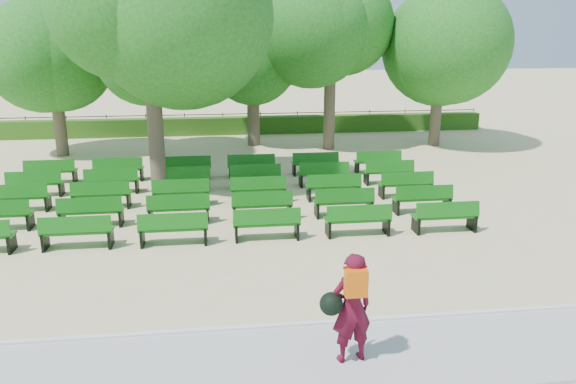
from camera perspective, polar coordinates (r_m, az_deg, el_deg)
The scene contains 9 objects.
ground at distance 16.43m, azimuth -2.27°, elevation -2.78°, with size 120.00×120.00×0.00m, color #CCB887.
paving at distance 9.77m, azimuth 1.72°, elevation -16.80°, with size 30.00×2.20×0.06m, color #AAA9A6.
curb at distance 10.73m, azimuth 0.75°, elevation -13.39°, with size 30.00×0.12×0.10m, color silver.
hedge at distance 29.92m, azimuth -4.67°, elevation 6.76°, with size 26.00×0.70×0.90m, color #2C5A17.
fence at distance 30.39m, azimuth -4.68°, elevation 6.05°, with size 26.00×0.10×1.02m, color black, non-canonical shape.
tree_line at distance 26.07m, azimuth -4.22°, elevation 4.36°, with size 21.80×6.80×7.04m, color #226D1E, non-canonical shape.
bench_array at distance 17.98m, azimuth -6.85°, elevation -0.90°, with size 1.79×0.63×1.11m.
tree_among at distance 18.79m, azimuth -13.95°, elevation 15.58°, with size 5.94×5.94×7.97m.
person at distance 9.30m, azimuth 6.34°, elevation -11.49°, with size 0.93×0.59×1.90m.
Camera 1 is at (-1.31, -15.48, 5.36)m, focal length 35.00 mm.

